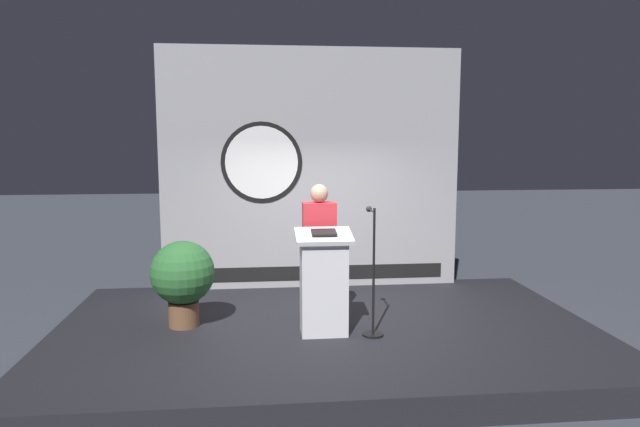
# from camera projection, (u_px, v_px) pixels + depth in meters

# --- Properties ---
(ground_plane) EXTENTS (40.00, 40.00, 0.00)m
(ground_plane) POSITION_uv_depth(u_px,v_px,m) (326.00, 349.00, 6.91)
(ground_plane) COLOR #383D47
(stage_platform) EXTENTS (6.40, 4.00, 0.30)m
(stage_platform) POSITION_uv_depth(u_px,v_px,m) (326.00, 337.00, 6.89)
(stage_platform) COLOR black
(stage_platform) RESTS_ON ground
(banner_display) EXTENTS (4.41, 0.12, 3.53)m
(banner_display) POSITION_uv_depth(u_px,v_px,m) (310.00, 170.00, 8.46)
(banner_display) COLOR #9E9EA3
(banner_display) RESTS_ON stage_platform
(podium) EXTENTS (0.64, 0.50, 1.20)m
(podium) POSITION_uv_depth(u_px,v_px,m) (324.00, 283.00, 6.53)
(podium) COLOR silver
(podium) RESTS_ON stage_platform
(speaker_person) EXTENTS (0.40, 0.26, 1.68)m
(speaker_person) POSITION_uv_depth(u_px,v_px,m) (319.00, 252.00, 6.97)
(speaker_person) COLOR black
(speaker_person) RESTS_ON stage_platform
(microphone_stand) EXTENTS (0.24, 0.48, 1.46)m
(microphone_stand) POSITION_uv_depth(u_px,v_px,m) (373.00, 291.00, 6.49)
(microphone_stand) COLOR black
(microphone_stand) RESTS_ON stage_platform
(potted_plant) EXTENTS (0.75, 0.75, 1.03)m
(potted_plant) POSITION_uv_depth(u_px,v_px,m) (183.00, 276.00, 6.77)
(potted_plant) COLOR brown
(potted_plant) RESTS_ON stage_platform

